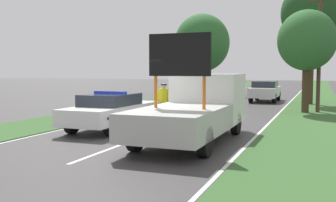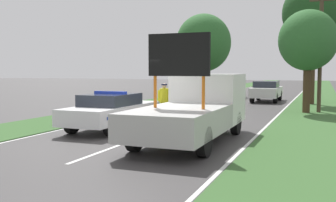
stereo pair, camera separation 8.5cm
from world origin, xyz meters
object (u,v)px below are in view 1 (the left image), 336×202
Objects in this scene: roadside_tree_near_left at (312,14)px; roadside_tree_mid_left at (307,41)px; traffic_cone_centre_front at (165,119)px; utility_pole at (319,49)px; traffic_cone_near_police at (237,113)px; queued_car_sedan_black at (193,94)px; road_barrier at (190,100)px; pedestrian_civilian at (192,98)px; traffic_cone_near_truck at (176,113)px; police_officer at (164,99)px; roadside_tree_near_right at (202,43)px; police_car at (112,110)px; work_truck at (196,107)px; queued_car_van_white at (265,91)px.

roadside_tree_mid_left is at bearing -90.78° from roadside_tree_near_left.
utility_pole is at bearing 53.91° from traffic_cone_centre_front.
traffic_cone_near_police is 0.12× the size of queued_car_sedan_black.
pedestrian_civilian reaches higher than road_barrier.
roadside_tree_near_left is at bearing 63.22° from traffic_cone_near_truck.
roadside_tree_near_right is at bearing -58.21° from police_officer.
traffic_cone_near_police is 0.10× the size of roadside_tree_mid_left.
police_officer is 2.78× the size of traffic_cone_centre_front.
police_car is at bearing 89.22° from queued_car_sedan_black.
roadside_tree_near_left reaches higher than pedestrian_civilian.
roadside_tree_near_left reaches higher than police_car.
roadside_tree_near_right reaches higher than work_truck.
roadside_tree_near_left is (5.35, 10.60, 5.53)m from traffic_cone_near_truck.
work_truck is 10.78m from utility_pole.
police_car is at bearing -17.40° from work_truck.
utility_pole is (9.89, -12.26, -1.33)m from roadside_tree_near_right.
traffic_cone_centre_front is at bearing 81.98° from queued_car_van_white.
queued_car_van_white reaches higher than traffic_cone_near_truck.
police_officer is 1.56m from traffic_cone_centre_front.
roadside_tree_mid_left is at bearing -145.62° from utility_pole.
police_car is at bearing -117.30° from pedestrian_civilian.
roadside_tree_mid_left reaches higher than road_barrier.
utility_pole is (5.29, 5.18, 2.46)m from road_barrier.
road_barrier is at bearing -75.23° from roadside_tree_near_right.
traffic_cone_near_police is 6.08m from utility_pole.
queued_car_sedan_black reaches higher than traffic_cone_near_truck.
road_barrier is 7.81m from utility_pole.
police_car is at bearing -126.24° from traffic_cone_near_police.
road_barrier is at bearing -135.61° from utility_pole.
police_officer is 3.22× the size of traffic_cone_near_police.
pedestrian_civilian is 6.74m from queued_car_sedan_black.
traffic_cone_near_police is at bearing -117.65° from police_officer.
traffic_cone_near_truck is at bearing 98.55° from traffic_cone_centre_front.
police_car is 1.08× the size of queued_car_van_white.
queued_car_sedan_black is at bearing -145.01° from roadside_tree_near_left.
pedestrian_civilian is (2.12, 3.13, 0.29)m from police_car.
pedestrian_civilian reaches higher than police_officer.
traffic_cone_centre_front is 0.13× the size of queued_car_van_white.
roadside_tree_near_right is at bearing 109.34° from road_barrier.
queued_car_sedan_black is at bearing 100.04° from traffic_cone_centre_front.
pedestrian_civilian reaches higher than police_car.
police_car is 0.67× the size of roadside_tree_near_right.
work_truck is 1.36× the size of queued_car_van_white.
utility_pole reaches higher than traffic_cone_near_police.
roadside_tree_mid_left reaches higher than pedestrian_civilian.
roadside_tree_near_left is at bearing -95.64° from police_officer.
roadside_tree_near_right is (-6.34, 5.66, 3.89)m from queued_car_van_white.
police_officer is 7.00m from queued_car_sedan_black.
work_truck is at bearing -63.34° from pedestrian_civilian.
traffic_cone_near_truck is (-0.86, 0.38, -0.71)m from pedestrian_civilian.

